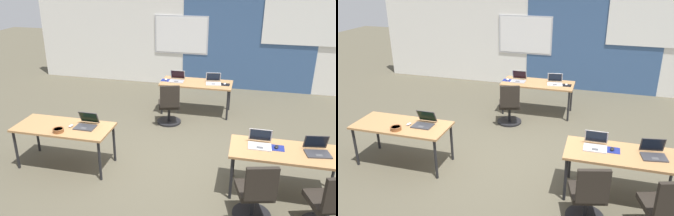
{
  "view_description": "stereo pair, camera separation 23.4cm",
  "coord_description": "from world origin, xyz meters",
  "views": [
    {
      "loc": [
        1.11,
        -5.15,
        3.13
      ],
      "look_at": [
        -0.19,
        0.26,
        0.85
      ],
      "focal_mm": 36.75,
      "sensor_mm": 36.0,
      "label": 1
    },
    {
      "loc": [
        1.33,
        -5.09,
        3.13
      ],
      "look_at": [
        -0.19,
        0.26,
        0.85
      ],
      "focal_mm": 36.75,
      "sensor_mm": 36.0,
      "label": 2
    }
  ],
  "objects": [
    {
      "name": "ground_plane",
      "position": [
        0.0,
        0.0,
        0.0
      ],
      "size": [
        24.0,
        24.0,
        0.0
      ],
      "color": "#4C4738"
    },
    {
      "name": "back_wall_assembly",
      "position": [
        0.04,
        4.2,
        1.41
      ],
      "size": [
        10.0,
        0.27,
        2.8
      ],
      "color": "silver",
      "rests_on": "ground"
    },
    {
      "name": "desk_near_left",
      "position": [
        -1.75,
        -0.6,
        0.66
      ],
      "size": [
        1.6,
        0.7,
        0.72
      ],
      "color": "#A37547",
      "rests_on": "ground"
    },
    {
      "name": "desk_near_right",
      "position": [
        1.75,
        -0.6,
        0.66
      ],
      "size": [
        1.6,
        0.7,
        0.72
      ],
      "color": "#A37547",
      "rests_on": "ground"
    },
    {
      "name": "desk_far_center",
      "position": [
        0.0,
        2.2,
        0.66
      ],
      "size": [
        1.6,
        0.7,
        0.72
      ],
      "color": "#A37547",
      "rests_on": "ground"
    },
    {
      "name": "laptop_near_left_inner",
      "position": [
        -1.38,
        -0.52,
        0.77
      ],
      "size": [
        0.33,
        0.32,
        0.22
      ],
      "rotation": [
        0.0,
        0.0,
        -0.01
      ],
      "color": "#333338",
      "rests_on": "desk_near_left"
    },
    {
      "name": "mouse_near_left_inner",
      "position": [
        -1.62,
        -0.59,
        0.74
      ],
      "size": [
        0.08,
        0.11,
        0.03
      ],
      "color": "#B2B2B7",
      "rests_on": "desk_near_left"
    },
    {
      "name": "laptop_near_right_end",
      "position": [
        2.15,
        -0.56,
        0.77
      ],
      "size": [
        0.37,
        0.34,
        0.23
      ],
      "rotation": [
        0.0,
        0.0,
        0.16
      ],
      "color": "#333338",
      "rests_on": "desk_near_right"
    },
    {
      "name": "chair_near_right_end",
      "position": [
        2.23,
        -1.31,
        0.38
      ],
      "size": [
        0.55,
        0.6,
        0.92
      ],
      "rotation": [
        0.0,
        0.0,
        3.44
      ],
      "color": "black",
      "rests_on": "ground"
    },
    {
      "name": "laptop_near_right_inner",
      "position": [
        1.37,
        -0.52,
        0.77
      ],
      "size": [
        0.33,
        0.3,
        0.23
      ],
      "rotation": [
        0.0,
        0.0,
        0.0
      ],
      "color": "#B7B7BC",
      "rests_on": "desk_near_right"
    },
    {
      "name": "mousepad_near_right_inner",
      "position": [
        1.61,
        -0.55,
        0.72
      ],
      "size": [
        0.22,
        0.19,
        0.0
      ],
      "color": "navy",
      "rests_on": "desk_near_right"
    },
    {
      "name": "mouse_near_right_inner",
      "position": [
        1.61,
        -0.55,
        0.74
      ],
      "size": [
        0.07,
        0.11,
        0.03
      ],
      "color": "black",
      "rests_on": "mousepad_near_right_inner"
    },
    {
      "name": "chair_near_right_inner",
      "position": [
        1.34,
        -1.3,
        0.38
      ],
      "size": [
        0.54,
        0.59,
        0.92
      ],
      "rotation": [
        0.0,
        0.0,
        3.4
      ],
      "color": "black",
      "rests_on": "ground"
    },
    {
      "name": "laptop_far_right",
      "position": [
        0.38,
        2.22,
        0.77
      ],
      "size": [
        0.37,
        0.35,
        0.23
      ],
      "rotation": [
        0.0,
        0.0,
        0.15
      ],
      "color": "silver",
      "rests_on": "desk_far_center"
    },
    {
      "name": "mousepad_far_right",
      "position": [
        0.63,
        2.19,
        0.72
      ],
      "size": [
        0.22,
        0.19,
        0.0
      ],
      "color": "black",
      "rests_on": "desk_far_center"
    },
    {
      "name": "mouse_far_right",
      "position": [
        0.63,
        2.19,
        0.74
      ],
      "size": [
        0.07,
        0.11,
        0.03
      ],
      "color": "#B2B2B7",
      "rests_on": "mousepad_far_right"
    },
    {
      "name": "laptop_far_left",
      "position": [
        -0.45,
        2.21,
        0.77
      ],
      "size": [
        0.33,
        0.31,
        0.23
      ],
      "rotation": [
        0.0,
        0.0,
        0.01
      ],
      "color": "#9E9EA3",
      "rests_on": "desk_far_center"
    },
    {
      "name": "mousepad_far_left",
      "position": [
        -0.71,
        2.19,
        0.72
      ],
      "size": [
        0.22,
        0.19,
        0.0
      ],
      "color": "navy",
      "rests_on": "desk_far_center"
    },
    {
      "name": "mouse_far_left",
      "position": [
        -0.71,
        2.19,
        0.74
      ],
      "size": [
        0.08,
        0.11,
        0.03
      ],
      "color": "silver",
      "rests_on": "mousepad_far_left"
    },
    {
      "name": "chair_far_left",
      "position": [
        -0.45,
        1.41,
        0.38
      ],
      "size": [
        0.55,
        0.6,
        0.92
      ],
      "rotation": [
        0.0,
        0.0,
        3.43
      ],
      "color": "black",
      "rests_on": "ground"
    },
    {
      "name": "snack_bowl",
      "position": [
        -1.72,
        -0.81,
        0.76
      ],
      "size": [
        0.18,
        0.18,
        0.06
      ],
      "color": "brown",
      "rests_on": "desk_near_left"
    }
  ]
}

